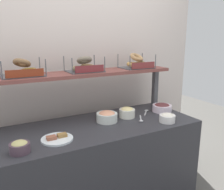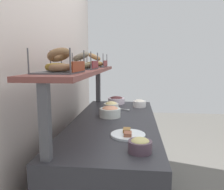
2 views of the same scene
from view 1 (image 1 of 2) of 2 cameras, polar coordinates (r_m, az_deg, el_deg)
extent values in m
cube|color=beige|center=(2.48, -8.85, 4.51)|extent=(2.96, 0.06, 2.40)
cube|color=#2D2D33|center=(2.27, -3.16, -17.28)|extent=(1.76, 0.70, 0.85)
cube|color=#4C4C51|center=(2.66, 10.23, 1.80)|extent=(0.05, 0.05, 0.40)
cube|color=brown|center=(2.21, -6.45, 5.16)|extent=(1.72, 0.32, 0.03)
cylinder|color=silver|center=(2.15, -1.23, -5.35)|extent=(0.19, 0.19, 0.08)
ellipsoid|color=#F0A07A|center=(2.14, -1.24, -4.53)|extent=(0.15, 0.15, 0.05)
cylinder|color=white|center=(2.20, 13.07, -5.49)|extent=(0.14, 0.14, 0.07)
ellipsoid|color=white|center=(2.19, 13.11, -4.81)|extent=(0.11, 0.11, 0.05)
cylinder|color=#4F3B48|center=(1.72, -21.16, -11.71)|extent=(0.13, 0.13, 0.07)
ellipsoid|color=tan|center=(1.71, -21.25, -10.86)|extent=(0.10, 0.10, 0.05)
cylinder|color=white|center=(2.49, 11.84, -3.10)|extent=(0.19, 0.19, 0.07)
ellipsoid|color=brown|center=(2.48, 11.87, -2.47)|extent=(0.15, 0.15, 0.05)
cylinder|color=white|center=(2.27, 3.62, -4.35)|extent=(0.15, 0.15, 0.08)
ellipsoid|color=#F9E495|center=(2.26, 3.63, -3.54)|extent=(0.12, 0.12, 0.06)
cylinder|color=white|center=(1.84, -12.98, -10.23)|extent=(0.23, 0.23, 0.01)
cube|color=#97563F|center=(1.82, -14.27, -9.87)|extent=(0.07, 0.05, 0.02)
cube|color=olive|center=(1.85, -11.86, -9.36)|extent=(0.07, 0.05, 0.02)
cube|color=#B7B7BC|center=(2.25, 6.85, -5.43)|extent=(0.08, 0.13, 0.01)
ellipsoid|color=#B7B7BC|center=(2.17, 6.99, -6.17)|extent=(0.04, 0.03, 0.01)
cube|color=#B7B7BC|center=(2.39, 8.00, -4.34)|extent=(0.10, 0.11, 0.01)
ellipsoid|color=#B7B7BC|center=(2.47, 8.23, -3.66)|extent=(0.04, 0.03, 0.01)
cube|color=#4C4C51|center=(2.08, -20.49, 4.36)|extent=(0.33, 0.24, 0.01)
cylinder|color=#4C4C51|center=(1.95, -24.89, 5.30)|extent=(0.01, 0.01, 0.14)
cylinder|color=#4C4C51|center=(1.99, -15.53, 6.25)|extent=(0.01, 0.01, 0.14)
cylinder|color=#4C4C51|center=(2.22, -16.90, 6.88)|extent=(0.01, 0.01, 0.14)
cube|color=maroon|center=(1.96, -20.06, 4.91)|extent=(0.28, 0.01, 0.06)
torus|color=#886041|center=(2.04, -22.06, 4.88)|extent=(0.20, 0.20, 0.05)
torus|color=olive|center=(2.12, -19.36, 5.42)|extent=(0.18, 0.17, 0.05)
torus|color=olive|center=(2.07, -20.73, 7.19)|extent=(0.20, 0.20, 0.10)
cube|color=#4C4C51|center=(2.22, -6.64, 5.66)|extent=(0.32, 0.24, 0.01)
cylinder|color=#4C4C51|center=(2.05, -9.49, 6.76)|extent=(0.01, 0.01, 0.14)
cylinder|color=#4C4C51|center=(2.17, -1.75, 7.32)|extent=(0.01, 0.01, 0.14)
cylinder|color=#4C4C51|center=(2.27, -11.42, 7.34)|extent=(0.01, 0.01, 0.14)
cylinder|color=#4C4C51|center=(2.37, -4.26, 7.86)|extent=(0.01, 0.01, 0.14)
cube|color=maroon|center=(2.10, -5.44, 6.24)|extent=(0.27, 0.01, 0.06)
torus|color=#766A4B|center=(2.16, -7.73, 6.25)|extent=(0.20, 0.20, 0.05)
torus|color=olive|center=(2.26, -5.88, 6.68)|extent=(0.14, 0.15, 0.06)
torus|color=#776C5B|center=(2.20, -6.72, 8.27)|extent=(0.14, 0.15, 0.09)
cube|color=#4C4C51|center=(2.47, 5.83, 6.53)|extent=(0.31, 0.24, 0.01)
cylinder|color=#4C4C51|center=(2.28, 4.31, 7.63)|extent=(0.01, 0.01, 0.14)
cylinder|color=#4C4C51|center=(2.46, 10.35, 7.89)|extent=(0.01, 0.01, 0.14)
cylinder|color=#4C4C51|center=(2.48, 1.42, 8.16)|extent=(0.01, 0.01, 0.14)
cylinder|color=#4C4C51|center=(2.64, 7.22, 8.41)|extent=(0.01, 0.01, 0.14)
cube|color=maroon|center=(2.37, 7.49, 7.04)|extent=(0.27, 0.01, 0.06)
torus|color=#AB8044|center=(2.41, 5.16, 7.20)|extent=(0.19, 0.19, 0.06)
torus|color=olive|center=(2.52, 6.29, 7.47)|extent=(0.18, 0.19, 0.06)
torus|color=#AA7F52|center=(2.46, 5.89, 8.94)|extent=(0.18, 0.19, 0.10)
camera|label=2|loc=(1.93, -61.49, -0.55)|focal=36.67mm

